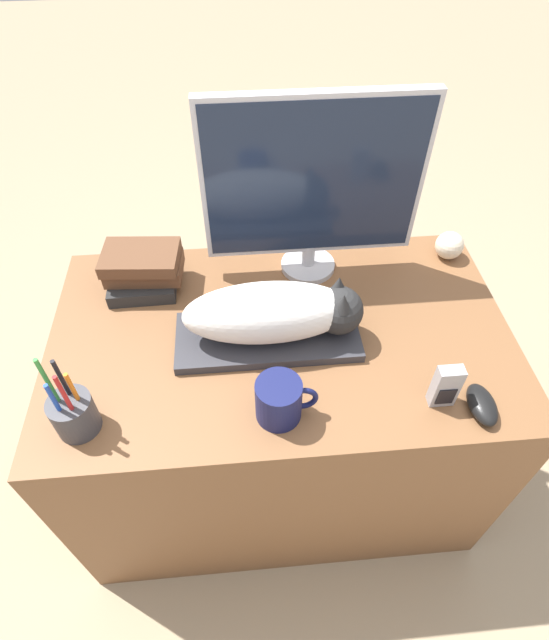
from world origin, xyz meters
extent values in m
plane|color=#998466|center=(0.00, 0.00, 0.00)|extent=(12.00, 12.00, 0.00)
cube|color=brown|center=(0.00, 0.34, 0.36)|extent=(1.15, 0.69, 0.72)
cube|color=#2D2D33|center=(-0.04, 0.32, 0.73)|extent=(0.45, 0.18, 0.02)
ellipsoid|color=white|center=(-0.04, 0.32, 0.82)|extent=(0.40, 0.14, 0.15)
sphere|color=#262626|center=(0.13, 0.32, 0.81)|extent=(0.12, 0.12, 0.12)
cone|color=#262626|center=(0.13, 0.29, 0.86)|extent=(0.04, 0.04, 0.05)
cone|color=#262626|center=(0.13, 0.35, 0.86)|extent=(0.04, 0.04, 0.05)
cylinder|color=#B7B7BC|center=(0.10, 0.58, 0.72)|extent=(0.15, 0.15, 0.02)
cylinder|color=#B7B7BC|center=(0.10, 0.58, 0.77)|extent=(0.04, 0.04, 0.07)
cube|color=#B7B7BC|center=(0.10, 0.58, 1.00)|extent=(0.55, 0.03, 0.42)
cube|color=#192338|center=(0.10, 0.57, 1.00)|extent=(0.52, 0.01, 0.40)
ellipsoid|color=black|center=(0.41, 0.08, 0.74)|extent=(0.06, 0.11, 0.04)
cylinder|color=#141947|center=(-0.03, 0.11, 0.77)|extent=(0.10, 0.10, 0.10)
torus|color=#141947|center=(0.02, 0.11, 0.77)|extent=(0.07, 0.01, 0.07)
cylinder|color=#38383D|center=(-0.45, 0.11, 0.76)|extent=(0.09, 0.09, 0.09)
cylinder|color=orange|center=(-0.43, 0.12, 0.82)|extent=(0.01, 0.01, 0.14)
cylinder|color=black|center=(-0.45, 0.13, 0.84)|extent=(0.01, 0.01, 0.16)
cylinder|color=#338C38|center=(-0.47, 0.12, 0.85)|extent=(0.01, 0.01, 0.19)
cylinder|color=#1E47B2|center=(-0.47, 0.10, 0.82)|extent=(0.01, 0.01, 0.14)
cylinder|color=#B21E1E|center=(-0.44, 0.10, 0.84)|extent=(0.01, 0.01, 0.16)
sphere|color=beige|center=(0.51, 0.59, 0.76)|extent=(0.08, 0.08, 0.08)
cube|color=#99999E|center=(0.33, 0.11, 0.77)|extent=(0.06, 0.03, 0.11)
cube|color=black|center=(0.33, 0.09, 0.76)|extent=(0.04, 0.00, 0.05)
cube|color=black|center=(-0.36, 0.55, 0.74)|extent=(0.18, 0.17, 0.04)
cube|color=brown|center=(-0.35, 0.55, 0.78)|extent=(0.21, 0.13, 0.04)
cube|color=brown|center=(-0.35, 0.55, 0.82)|extent=(0.21, 0.15, 0.03)
camera|label=1|loc=(-0.09, -0.47, 1.66)|focal=28.00mm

